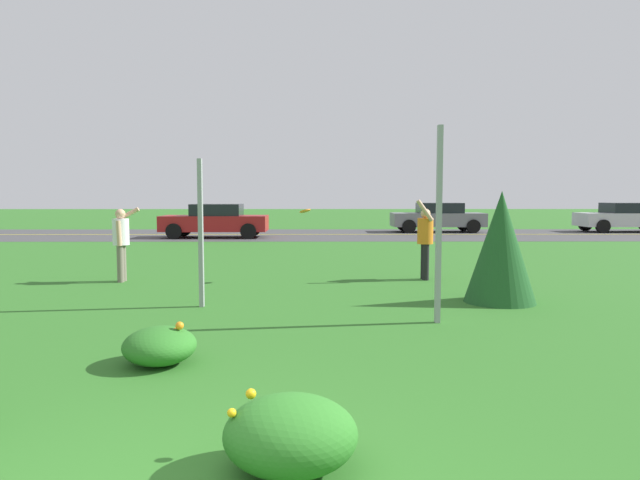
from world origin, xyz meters
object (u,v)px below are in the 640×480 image
object	(u,v)px
sign_post_by_roadside	(439,225)
frisbee_orange	(305,211)
person_thrower_white_shirt	(121,238)
person_catcher_orange_shirt	(425,237)
sign_post_near_path	(201,233)
car_gray_center_left	(438,217)
car_red_center_right	(215,220)
car_silver_leftmost	(626,217)

from	to	relation	value
sign_post_by_roadside	frisbee_orange	world-z (taller)	sign_post_by_roadside
person_thrower_white_shirt	person_catcher_orange_shirt	xyz separation A→B (m)	(6.47, 0.24, 0.00)
sign_post_near_path	person_catcher_orange_shirt	size ratio (longest dim) A/B	1.39
frisbee_orange	car_gray_center_left	distance (m)	17.16
sign_post_near_path	sign_post_by_roadside	size ratio (longest dim) A/B	0.86
car_red_center_right	person_thrower_white_shirt	bearing A→B (deg)	-88.94
sign_post_by_roadside	car_red_center_right	bearing A→B (deg)	110.46
person_catcher_orange_shirt	car_gray_center_left	xyz separation A→B (m)	(3.70, 15.78, -0.18)
sign_post_near_path	frisbee_orange	size ratio (longest dim) A/B	9.97
car_silver_leftmost	car_red_center_right	world-z (taller)	same
person_catcher_orange_shirt	sign_post_near_path	bearing A→B (deg)	-145.20
sign_post_by_roadside	person_catcher_orange_shirt	distance (m)	4.20
car_gray_center_left	car_red_center_right	distance (m)	11.00
frisbee_orange	car_silver_leftmost	world-z (taller)	frisbee_orange
sign_post_by_roadside	car_red_center_right	size ratio (longest dim) A/B	0.62
sign_post_by_roadside	person_catcher_orange_shirt	size ratio (longest dim) A/B	1.61
frisbee_orange	car_red_center_right	xyz separation A→B (m)	(-4.11, 12.36, -0.75)
sign_post_by_roadside	sign_post_near_path	bearing A→B (deg)	161.95
car_silver_leftmost	car_gray_center_left	distance (m)	9.37
person_thrower_white_shirt	sign_post_by_roadside	bearing A→B (deg)	-33.54
person_thrower_white_shirt	person_catcher_orange_shirt	world-z (taller)	person_catcher_orange_shirt
car_gray_center_left	sign_post_near_path	bearing A→B (deg)	-112.96
car_silver_leftmost	frisbee_orange	bearing A→B (deg)	-134.46
sign_post_by_roadside	car_silver_leftmost	world-z (taller)	sign_post_by_roadside
frisbee_orange	car_red_center_right	bearing A→B (deg)	108.39
car_red_center_right	sign_post_by_roadside	bearing A→B (deg)	-69.54
sign_post_near_path	sign_post_by_roadside	world-z (taller)	sign_post_by_roadside
person_catcher_orange_shirt	frisbee_orange	bearing A→B (deg)	-176.18
sign_post_near_path	person_catcher_orange_shirt	bearing A→B (deg)	34.80
person_catcher_orange_shirt	sign_post_by_roadside	bearing A→B (deg)	-98.44
sign_post_by_roadside	car_silver_leftmost	bearing A→B (deg)	55.50
car_silver_leftmost	person_catcher_orange_shirt	bearing A→B (deg)	-129.63
sign_post_by_roadside	person_catcher_orange_shirt	xyz separation A→B (m)	(0.61, 4.13, -0.48)
sign_post_near_path	car_red_center_right	world-z (taller)	sign_post_near_path
person_thrower_white_shirt	car_gray_center_left	bearing A→B (deg)	57.61
sign_post_near_path	car_gray_center_left	world-z (taller)	sign_post_near_path
car_silver_leftmost	car_gray_center_left	xyz separation A→B (m)	(-9.37, 0.00, 0.00)
sign_post_by_roadside	person_thrower_white_shirt	distance (m)	7.04
car_silver_leftmost	car_red_center_right	xyz separation A→B (m)	(-19.77, -3.59, 0.00)
car_red_center_right	car_silver_leftmost	bearing A→B (deg)	10.29
person_catcher_orange_shirt	car_silver_leftmost	world-z (taller)	person_catcher_orange_shirt
sign_post_near_path	frisbee_orange	xyz separation A→B (m)	(1.65, 2.77, 0.29)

